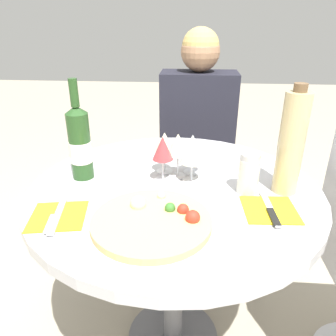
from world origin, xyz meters
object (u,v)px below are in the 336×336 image
(chair_behind_diner, at_px, (196,163))
(seated_diner, at_px, (196,159))
(dining_table, at_px, (174,214))
(pizza_large, at_px, (153,220))
(wine_bottle, at_px, (80,143))
(tall_carafe, at_px, (291,144))

(chair_behind_diner, distance_m, seated_diner, 0.17)
(dining_table, relative_size, seated_diner, 0.79)
(chair_behind_diner, bearing_deg, dining_table, 84.58)
(seated_diner, relative_size, pizza_large, 3.71)
(dining_table, relative_size, pizza_large, 2.95)
(dining_table, bearing_deg, seated_diner, 83.43)
(pizza_large, height_order, wine_bottle, wine_bottle)
(pizza_large, xyz_separation_m, tall_carafe, (0.40, 0.22, 0.15))
(seated_diner, relative_size, tall_carafe, 3.54)
(tall_carafe, bearing_deg, chair_behind_diner, 108.09)
(seated_diner, distance_m, pizza_large, 0.94)
(dining_table, height_order, seated_diner, seated_diner)
(seated_diner, bearing_deg, tall_carafe, 111.61)
(dining_table, height_order, pizza_large, pizza_large)
(wine_bottle, relative_size, tall_carafe, 0.99)
(pizza_large, bearing_deg, tall_carafe, 29.00)
(pizza_large, bearing_deg, seated_diner, 82.35)
(chair_behind_diner, xyz_separation_m, tall_carafe, (0.27, -0.84, 0.44))
(pizza_large, relative_size, tall_carafe, 0.95)
(dining_table, distance_m, seated_diner, 0.69)
(seated_diner, height_order, tall_carafe, seated_diner)
(wine_bottle, bearing_deg, dining_table, -7.25)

